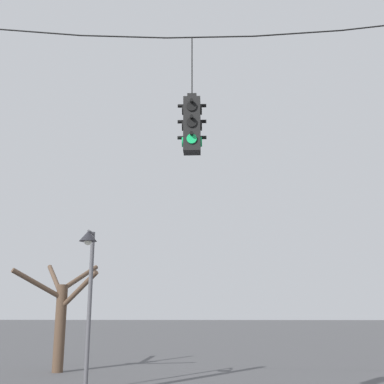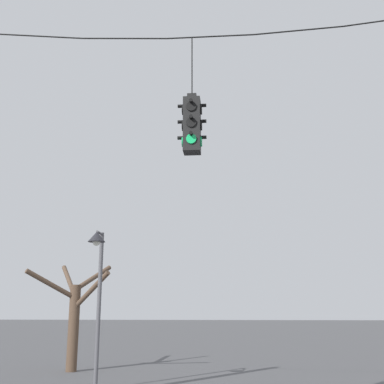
# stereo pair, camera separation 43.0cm
# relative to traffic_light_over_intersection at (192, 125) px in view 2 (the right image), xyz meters

# --- Properties ---
(span_wire) EXTENTS (12.81, 0.03, 0.61)m
(span_wire) POSITION_rel_traffic_light_over_intersection_xyz_m (0.38, -0.00, 2.16)
(span_wire) COLOR black
(traffic_light_over_intersection) EXTENTS (0.58, 0.58, 2.55)m
(traffic_light_over_intersection) POSITION_rel_traffic_light_over_intersection_xyz_m (0.00, 0.00, 0.00)
(traffic_light_over_intersection) COLOR black
(street_lamp) EXTENTS (0.50, 0.86, 4.41)m
(street_lamp) POSITION_rel_traffic_light_over_intersection_xyz_m (-3.11, 4.66, -2.42)
(street_lamp) COLOR #515156
(street_lamp) RESTS_ON ground_plane
(bare_tree) EXTENTS (3.03, 3.11, 3.96)m
(bare_tree) POSITION_rel_traffic_light_over_intersection_xyz_m (-5.13, 8.96, -3.67)
(bare_tree) COLOR brown
(bare_tree) RESTS_ON ground_plane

